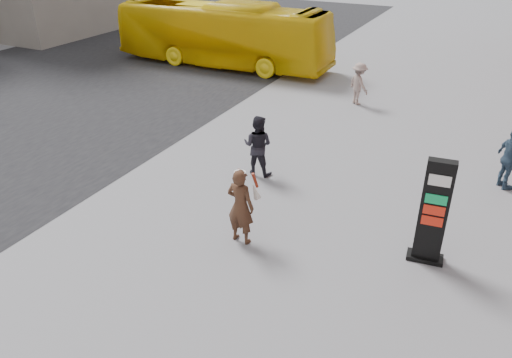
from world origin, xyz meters
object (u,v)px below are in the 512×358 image
at_px(bus, 222,34).
at_px(pedestrian_b, 359,84).
at_px(pedestrian_a, 258,146).
at_px(pedestrian_c, 510,159).
at_px(info_pylon, 433,213).
at_px(woman, 241,205).

xyz_separation_m(bus, pedestrian_b, (7.65, -2.69, -0.69)).
distance_m(bus, pedestrian_b, 8.14).
xyz_separation_m(pedestrian_a, pedestrian_c, (6.39, 2.24, -0.01)).
height_order(bus, pedestrian_c, bus).
distance_m(pedestrian_a, pedestrian_c, 6.77).
bearing_deg(pedestrian_c, bus, 26.44).
height_order(bus, pedestrian_a, bus).
bearing_deg(bus, info_pylon, -135.41).
xyz_separation_m(pedestrian_b, pedestrian_c, (5.55, -4.92, 0.05)).
bearing_deg(pedestrian_b, woman, 131.53).
relative_size(pedestrian_a, pedestrian_c, 1.01).
xyz_separation_m(pedestrian_a, pedestrian_b, (0.83, 7.16, -0.06)).
bearing_deg(pedestrian_a, woman, 104.89).
bearing_deg(pedestrian_c, pedestrian_b, 14.86).
distance_m(bus, pedestrian_c, 15.26).
relative_size(info_pylon, woman, 1.31).
height_order(pedestrian_a, pedestrian_c, pedestrian_a).
height_order(woman, pedestrian_a, woman).
relative_size(info_pylon, pedestrian_c, 1.36).
xyz_separation_m(info_pylon, woman, (-3.89, -1.14, -0.25)).
bearing_deg(pedestrian_a, pedestrian_c, -165.81).
xyz_separation_m(bus, pedestrian_c, (13.21, -7.61, -0.64)).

